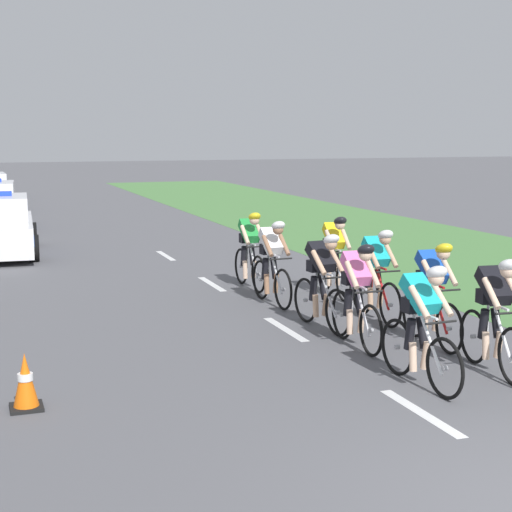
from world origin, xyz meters
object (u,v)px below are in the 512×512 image
cyclist_fourth (433,292)px  cyclist_fifth (322,280)px  cyclist_sixth (377,273)px  traffic_cone_near (25,382)px  cyclist_eighth (334,255)px  cyclist_lead (422,323)px  cyclist_ninth (250,249)px  cyclist_seventh (272,261)px  cyclist_third (357,293)px  cyclist_second (495,314)px

cyclist_fourth → cyclist_fifth: same height
cyclist_sixth → traffic_cone_near: (-5.66, -2.44, -0.48)m
cyclist_eighth → cyclist_lead: bearing=-104.3°
cyclist_ninth → cyclist_fourth: bearing=-78.0°
cyclist_fourth → cyclist_ninth: bearing=102.0°
cyclist_sixth → cyclist_seventh: bearing=123.3°
traffic_cone_near → cyclist_third: bearing=13.2°
cyclist_eighth → traffic_cone_near: 7.40m
cyclist_fourth → traffic_cone_near: (-5.69, -0.82, -0.48)m
cyclist_fourth → cyclist_seventh: size_ratio=1.00×
cyclist_sixth → cyclist_seventh: (-1.15, 1.74, 0.00)m
cyclist_third → traffic_cone_near: cyclist_third is taller
cyclist_third → cyclist_eighth: size_ratio=1.00×
cyclist_sixth → traffic_cone_near: size_ratio=2.69×
cyclist_second → cyclist_eighth: same height
cyclist_lead → traffic_cone_near: size_ratio=2.69×
cyclist_third → cyclist_ninth: (0.02, 4.64, 0.00)m
cyclist_fourth → traffic_cone_near: size_ratio=2.69×
cyclist_sixth → cyclist_ninth: bearing=107.2°
cyclist_eighth → cyclist_ninth: 1.75m
cyclist_eighth → cyclist_fifth: bearing=-119.6°
cyclist_third → traffic_cone_near: size_ratio=2.69×
cyclist_fourth → traffic_cone_near: cyclist_fourth is taller
cyclist_eighth → cyclist_seventh: bearing=-167.7°
cyclist_sixth → cyclist_ninth: (-1.02, 3.29, 0.00)m
cyclist_third → cyclist_seventh: same height
cyclist_second → cyclist_seventh: 4.98m
cyclist_third → cyclist_ninth: size_ratio=1.00×
cyclist_fifth → cyclist_eighth: (1.27, 2.24, 0.00)m
cyclist_ninth → cyclist_fifth: bearing=-90.7°
cyclist_sixth → cyclist_ninth: size_ratio=1.00×
cyclist_fifth → cyclist_eighth: same height
cyclist_ninth → cyclist_eighth: bearing=-45.5°
cyclist_third → cyclist_eighth: bearing=69.8°
cyclist_fifth → cyclist_ninth: bearing=89.3°
cyclist_fifth → cyclist_eighth: size_ratio=1.00×
cyclist_seventh → cyclist_ninth: 1.55m
cyclist_fourth → cyclist_sixth: bearing=90.9°
cyclist_fifth → cyclist_fourth: bearing=-52.5°
cyclist_lead → traffic_cone_near: cyclist_lead is taller
cyclist_second → cyclist_ninth: 6.47m
cyclist_sixth → traffic_cone_near: 6.19m
cyclist_lead → cyclist_ninth: same height
cyclist_lead → cyclist_seventh: bearing=90.2°
cyclist_second → cyclist_sixth: same height
cyclist_sixth → cyclist_second: bearing=-89.9°
cyclist_second → cyclist_third: (-1.05, 1.74, 0.00)m
cyclist_seventh → cyclist_sixth: bearing=-56.7°
cyclist_second → cyclist_third: bearing=120.9°
cyclist_seventh → cyclist_third: bearing=-88.1°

